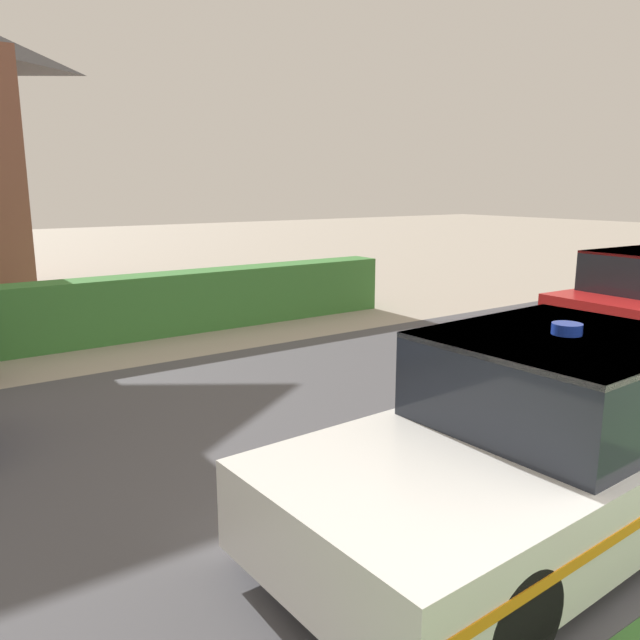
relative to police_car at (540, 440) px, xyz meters
The scene contains 3 objects.
road_strip 2.49m from the police_car, 80.31° to the left, with size 28.00×6.76×0.01m, color #4C4C51.
garden_hedge 7.50m from the police_car, 90.77° to the left, with size 9.07×0.63×1.04m, color #3D7F38.
police_car is the anchor object (origin of this frame).
Camera 1 is at (-4.15, -0.33, 2.47)m, focal length 35.00 mm.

